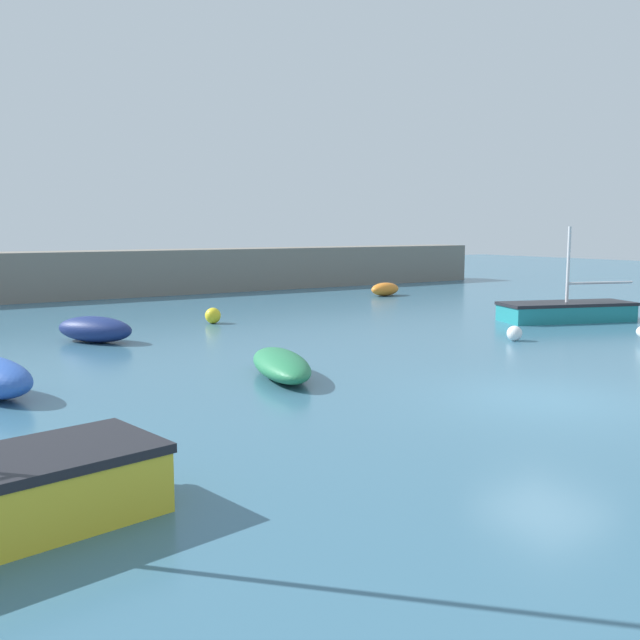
{
  "coord_description": "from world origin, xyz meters",
  "views": [
    {
      "loc": [
        -11.75,
        -9.47,
        3.51
      ],
      "look_at": [
        1.2,
        10.45,
        0.45
      ],
      "focal_mm": 40.0,
      "sensor_mm": 36.0,
      "label": 1
    }
  ],
  "objects_px": {
    "rowboat_blue_near": "(95,329)",
    "open_tender_yellow": "(281,365)",
    "mooring_buoy_white": "(514,333)",
    "mooring_buoy_yellow": "(213,316)",
    "sailboat_short_mast": "(566,311)",
    "fishing_dinghy_green": "(385,289)"
  },
  "relations": [
    {
      "from": "open_tender_yellow",
      "to": "mooring_buoy_yellow",
      "type": "relative_size",
      "value": 6.25
    },
    {
      "from": "rowboat_blue_near",
      "to": "mooring_buoy_white",
      "type": "height_order",
      "value": "rowboat_blue_near"
    },
    {
      "from": "mooring_buoy_yellow",
      "to": "mooring_buoy_white",
      "type": "distance_m",
      "value": 10.91
    },
    {
      "from": "open_tender_yellow",
      "to": "rowboat_blue_near",
      "type": "bearing_deg",
      "value": 33.07
    },
    {
      "from": "open_tender_yellow",
      "to": "fishing_dinghy_green",
      "type": "xyz_separation_m",
      "value": [
        14.91,
        14.97,
        0.03
      ]
    },
    {
      "from": "open_tender_yellow",
      "to": "fishing_dinghy_green",
      "type": "height_order",
      "value": "fishing_dinghy_green"
    },
    {
      "from": "sailboat_short_mast",
      "to": "fishing_dinghy_green",
      "type": "height_order",
      "value": "sailboat_short_mast"
    },
    {
      "from": "mooring_buoy_yellow",
      "to": "rowboat_blue_near",
      "type": "bearing_deg",
      "value": -157.57
    },
    {
      "from": "sailboat_short_mast",
      "to": "fishing_dinghy_green",
      "type": "relative_size",
      "value": 2.77
    },
    {
      "from": "open_tender_yellow",
      "to": "mooring_buoy_white",
      "type": "relative_size",
      "value": 7.69
    },
    {
      "from": "rowboat_blue_near",
      "to": "mooring_buoy_yellow",
      "type": "bearing_deg",
      "value": -100.95
    },
    {
      "from": "fishing_dinghy_green",
      "to": "open_tender_yellow",
      "type": "bearing_deg",
      "value": -143.92
    },
    {
      "from": "rowboat_blue_near",
      "to": "mooring_buoy_white",
      "type": "xyz_separation_m",
      "value": [
        11.13,
        -6.94,
        -0.16
      ]
    },
    {
      "from": "open_tender_yellow",
      "to": "mooring_buoy_white",
      "type": "bearing_deg",
      "value": -67.39
    },
    {
      "from": "mooring_buoy_white",
      "to": "mooring_buoy_yellow",
      "type": "bearing_deg",
      "value": 124.73
    },
    {
      "from": "fishing_dinghy_green",
      "to": "mooring_buoy_white",
      "type": "xyz_separation_m",
      "value": [
        -5.97,
        -14.14,
        -0.11
      ]
    },
    {
      "from": "rowboat_blue_near",
      "to": "fishing_dinghy_green",
      "type": "height_order",
      "value": "rowboat_blue_near"
    },
    {
      "from": "open_tender_yellow",
      "to": "fishing_dinghy_green",
      "type": "relative_size",
      "value": 1.89
    },
    {
      "from": "rowboat_blue_near",
      "to": "mooring_buoy_white",
      "type": "bearing_deg",
      "value": -155.31
    },
    {
      "from": "open_tender_yellow",
      "to": "mooring_buoy_yellow",
      "type": "distance_m",
      "value": 10.17
    },
    {
      "from": "rowboat_blue_near",
      "to": "open_tender_yellow",
      "type": "relative_size",
      "value": 0.79
    },
    {
      "from": "open_tender_yellow",
      "to": "mooring_buoy_yellow",
      "type": "height_order",
      "value": "open_tender_yellow"
    }
  ]
}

